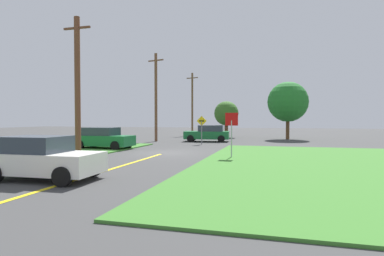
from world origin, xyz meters
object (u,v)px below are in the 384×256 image
at_px(parked_car_near_building, 103,138).
at_px(direction_sign, 202,127).
at_px(stop_sign, 232,126).
at_px(car_behind_on_main_road, 43,158).
at_px(utility_pole_mid, 156,96).
at_px(utility_pole_far, 192,103).
at_px(utility_pole_near, 78,85).
at_px(oak_tree_left, 226,114).
at_px(car_approaching_junction, 208,133).
at_px(pine_tree_center, 288,102).

relative_size(parked_car_near_building, direction_sign, 1.78).
bearing_deg(parked_car_near_building, stop_sign, -14.58).
xyz_separation_m(stop_sign, car_behind_on_main_road, (-5.90, -8.14, -1.03)).
bearing_deg(utility_pole_mid, utility_pole_far, 88.93).
bearing_deg(car_behind_on_main_road, utility_pole_near, 113.91).
height_order(utility_pole_near, utility_pole_mid, utility_pole_mid).
height_order(stop_sign, car_behind_on_main_road, stop_sign).
bearing_deg(oak_tree_left, utility_pole_mid, -122.85).
xyz_separation_m(stop_sign, oak_tree_left, (-3.52, 20.61, 1.07)).
distance_m(car_approaching_junction, utility_pole_far, 13.44).
height_order(car_behind_on_main_road, utility_pole_mid, utility_pole_mid).
height_order(parked_car_near_building, utility_pole_mid, utility_pole_mid).
bearing_deg(utility_pole_mid, oak_tree_left, 57.15).
distance_m(car_approaching_junction, utility_pole_near, 15.50).
xyz_separation_m(stop_sign, utility_pole_far, (-8.99, 24.89, 2.64)).
relative_size(parked_car_near_building, utility_pole_near, 0.54).
distance_m(car_approaching_junction, utility_pole_mid, 6.39).
relative_size(car_behind_on_main_road, oak_tree_left, 0.92).
bearing_deg(direction_sign, car_behind_on_main_road, -96.18).
bearing_deg(stop_sign, car_approaching_junction, -70.43).
xyz_separation_m(car_approaching_junction, direction_sign, (0.18, -3.43, 0.76)).
distance_m(stop_sign, pine_tree_center, 19.18).
relative_size(utility_pole_far, oak_tree_left, 1.96).
bearing_deg(utility_pole_far, utility_pole_near, -90.22).
bearing_deg(utility_pole_far, car_behind_on_main_road, -84.65).
relative_size(parked_car_near_building, utility_pole_mid, 0.51).
bearing_deg(pine_tree_center, utility_pole_mid, -151.63).
distance_m(parked_car_near_building, direction_sign, 8.77).
distance_m(oak_tree_left, pine_tree_center, 7.50).
height_order(direction_sign, oak_tree_left, oak_tree_left).
bearing_deg(stop_sign, direction_sign, -65.48).
height_order(car_behind_on_main_road, pine_tree_center, pine_tree_center).
height_order(stop_sign, car_approaching_junction, stop_sign).
bearing_deg(direction_sign, pine_tree_center, 50.49).
bearing_deg(car_behind_on_main_road, oak_tree_left, 83.87).
bearing_deg(pine_tree_center, car_behind_on_main_road, -109.53).
bearing_deg(car_behind_on_main_road, utility_pole_mid, 98.12).
bearing_deg(direction_sign, car_approaching_junction, 93.00).
distance_m(stop_sign, parked_car_near_building, 10.67).
distance_m(utility_pole_near, pine_tree_center, 23.77).
relative_size(utility_pole_far, direction_sign, 3.42).
height_order(car_approaching_junction, utility_pole_mid, utility_pole_mid).
xyz_separation_m(utility_pole_near, utility_pole_mid, (-0.14, 13.14, 0.25)).
bearing_deg(car_behind_on_main_road, utility_pole_far, 93.94).
bearing_deg(car_approaching_junction, utility_pole_near, 65.11).
relative_size(utility_pole_mid, pine_tree_center, 1.38).
distance_m(stop_sign, utility_pole_near, 9.51).
bearing_deg(stop_sign, pine_tree_center, -99.32).
bearing_deg(parked_car_near_building, oak_tree_left, 72.33).
bearing_deg(pine_tree_center, stop_sign, -100.97).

